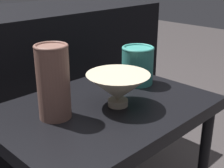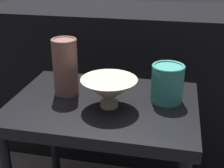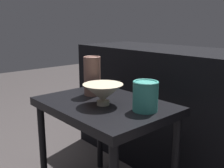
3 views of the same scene
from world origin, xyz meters
name	(u,v)px [view 1 (image 1 of 3)]	position (x,y,z in m)	size (l,w,h in m)	color
table	(104,126)	(0.00, 0.00, 0.47)	(0.64, 0.46, 0.54)	black
couch_backdrop	(12,99)	(0.00, 0.59, 0.38)	(1.41, 0.50, 0.75)	black
bowl	(118,87)	(0.03, -0.03, 0.60)	(0.18, 0.18, 0.10)	#C1B293
vase_textured_left	(53,81)	(-0.15, 0.04, 0.64)	(0.09, 0.09, 0.20)	brown
vase_colorful_right	(138,64)	(0.21, 0.05, 0.61)	(0.11, 0.11, 0.13)	teal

